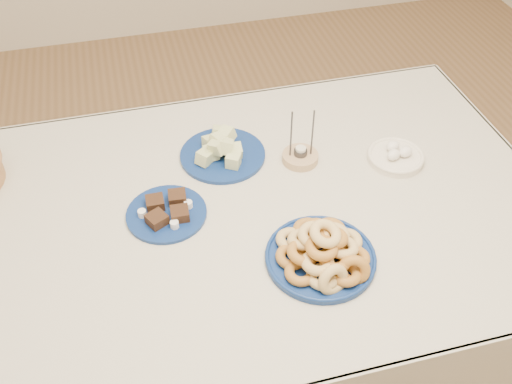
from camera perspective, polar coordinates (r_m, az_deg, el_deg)
ground at (r=2.19m, az=-0.34°, el=-15.46°), size 5.00×5.00×0.00m
dining_table at (r=1.67m, az=-0.43°, el=-3.99°), size 1.71×1.11×0.75m
donut_platter at (r=1.44m, az=6.67°, el=-6.04°), size 0.31×0.31×0.13m
melon_plate at (r=1.74m, az=-3.45°, el=4.14°), size 0.31×0.31×0.09m
brownie_plate at (r=1.58m, az=-8.90°, el=-1.97°), size 0.27×0.27×0.04m
candle_holder at (r=1.73m, az=4.45°, el=3.58°), size 0.12×0.12×0.18m
egg_bowl at (r=1.77m, az=13.81°, el=3.51°), size 0.22×0.22×0.06m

